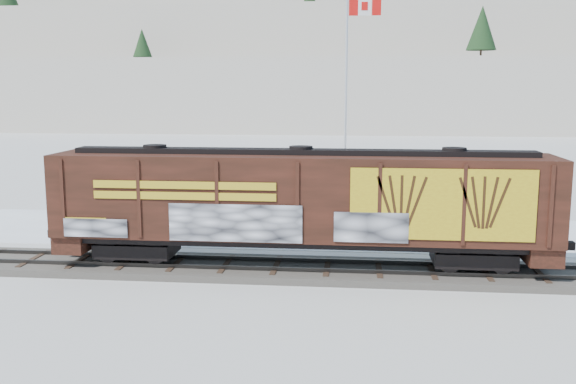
# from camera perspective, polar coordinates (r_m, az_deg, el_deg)

# --- Properties ---
(ground) EXTENTS (500.00, 500.00, 0.00)m
(ground) POSITION_cam_1_polar(r_m,az_deg,el_deg) (25.26, 3.49, -7.29)
(ground) COLOR white
(ground) RESTS_ON ground
(rail_track) EXTENTS (50.00, 3.40, 0.43)m
(rail_track) POSITION_cam_1_polar(r_m,az_deg,el_deg) (25.22, 3.50, -6.97)
(rail_track) COLOR #59544C
(rail_track) RESTS_ON ground
(parking_strip) EXTENTS (40.00, 8.00, 0.03)m
(parking_strip) POSITION_cam_1_polar(r_m,az_deg,el_deg) (32.52, 4.09, -3.53)
(parking_strip) COLOR white
(parking_strip) RESTS_ON ground
(hillside) EXTENTS (360.00, 110.00, 93.00)m
(hillside) POSITION_cam_1_polar(r_m,az_deg,el_deg) (164.16, 5.75, 11.65)
(hillside) COLOR white
(hillside) RESTS_ON ground
(hopper_railcar) EXTENTS (19.04, 3.06, 4.45)m
(hopper_railcar) POSITION_cam_1_polar(r_m,az_deg,el_deg) (24.65, 1.15, -0.71)
(hopper_railcar) COLOR black
(hopper_railcar) RESTS_ON rail_track
(flagpole) EXTENTS (2.30, 0.90, 12.30)m
(flagpole) POSITION_cam_1_polar(r_m,az_deg,el_deg) (36.46, 5.29, 5.13)
(flagpole) COLOR silver
(flagpole) RESTS_ON ground
(car_silver) EXTENTS (4.95, 2.65, 1.60)m
(car_silver) POSITION_cam_1_polar(r_m,az_deg,el_deg) (31.39, -6.73, -2.51)
(car_silver) COLOR silver
(car_silver) RESTS_ON parking_strip
(car_white) EXTENTS (4.86, 2.14, 1.55)m
(car_white) POSITION_cam_1_polar(r_m,az_deg,el_deg) (33.70, -2.91, -1.69)
(car_white) COLOR white
(car_white) RESTS_ON parking_strip
(car_dark) EXTENTS (4.94, 2.66, 1.36)m
(car_dark) POSITION_cam_1_polar(r_m,az_deg,el_deg) (31.53, 18.38, -3.09)
(car_dark) COLOR black
(car_dark) RESTS_ON parking_strip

